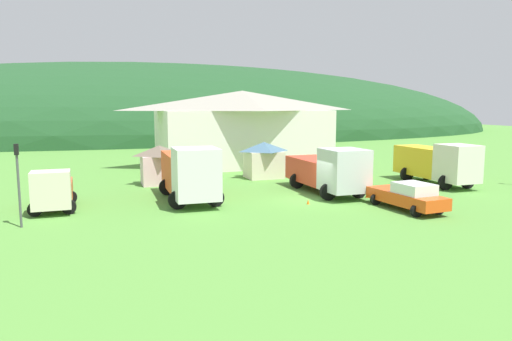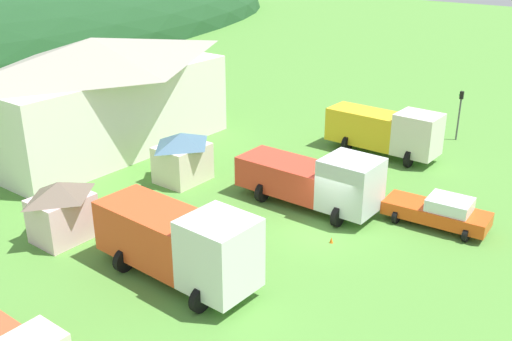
# 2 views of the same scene
# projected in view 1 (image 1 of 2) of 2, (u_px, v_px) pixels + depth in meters

# --- Properties ---
(ground_plane) EXTENTS (200.00, 200.00, 0.00)m
(ground_plane) POSITION_uv_depth(u_px,v_px,m) (308.00, 200.00, 31.16)
(ground_plane) COLOR #518C38
(forested_hill_backdrop) EXTENTS (155.73, 60.00, 28.22)m
(forested_hill_backdrop) POSITION_uv_depth(u_px,v_px,m) (158.00, 135.00, 96.93)
(forested_hill_backdrop) COLOR #1E4723
(forested_hill_backdrop) RESTS_ON ground
(depot_building) EXTENTS (17.77, 9.59, 7.51)m
(depot_building) POSITION_uv_depth(u_px,v_px,m) (242.00, 127.00, 48.69)
(depot_building) COLOR white
(depot_building) RESTS_ON ground
(play_shed_cream) EXTENTS (3.16, 2.60, 3.03)m
(play_shed_cream) POSITION_uv_depth(u_px,v_px,m) (264.00, 159.00, 40.46)
(play_shed_cream) COLOR beige
(play_shed_cream) RESTS_ON ground
(play_shed_pink) EXTENTS (2.96, 2.33, 3.03)m
(play_shed_pink) POSITION_uv_depth(u_px,v_px,m) (160.00, 164.00, 37.17)
(play_shed_pink) COLOR beige
(play_shed_pink) RESTS_ON ground
(light_truck_cream) EXTENTS (2.58, 5.05, 2.50)m
(light_truck_cream) POSITION_uv_depth(u_px,v_px,m) (53.00, 190.00, 28.05)
(light_truck_cream) COLOR beige
(light_truck_cream) RESTS_ON ground
(heavy_rig_white) EXTENTS (3.50, 7.92, 3.60)m
(heavy_rig_white) POSITION_uv_depth(u_px,v_px,m) (190.00, 172.00, 30.75)
(heavy_rig_white) COLOR white
(heavy_rig_white) RESTS_ON ground
(tow_truck_silver) EXTENTS (3.41, 8.08, 3.30)m
(tow_truck_silver) POSITION_uv_depth(u_px,v_px,m) (329.00, 170.00, 33.24)
(tow_truck_silver) COLOR silver
(tow_truck_silver) RESTS_ON ground
(heavy_rig_striped) EXTENTS (3.14, 7.56, 3.26)m
(heavy_rig_striped) POSITION_uv_depth(u_px,v_px,m) (437.00, 162.00, 36.99)
(heavy_rig_striped) COLOR silver
(heavy_rig_striped) RESTS_ON ground
(service_pickup_orange) EXTENTS (2.58, 5.37, 1.66)m
(service_pickup_orange) POSITION_uv_depth(u_px,v_px,m) (408.00, 196.00, 28.27)
(service_pickup_orange) COLOR #E54D17
(service_pickup_orange) RESTS_ON ground
(traffic_light_west) EXTENTS (0.20, 0.32, 4.24)m
(traffic_light_west) POSITION_uv_depth(u_px,v_px,m) (18.00, 177.00, 23.99)
(traffic_light_west) COLOR #4C4C51
(traffic_light_west) RESTS_ON ground
(traffic_cone_near_pickup) EXTENTS (0.36, 0.36, 0.53)m
(traffic_cone_near_pickup) POSITION_uv_depth(u_px,v_px,m) (366.00, 198.00, 32.05)
(traffic_cone_near_pickup) COLOR orange
(traffic_cone_near_pickup) RESTS_ON ground
(traffic_cone_mid_row) EXTENTS (0.36, 0.36, 0.62)m
(traffic_cone_mid_row) POSITION_uv_depth(u_px,v_px,m) (308.00, 204.00, 29.97)
(traffic_cone_mid_row) COLOR orange
(traffic_cone_mid_row) RESTS_ON ground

